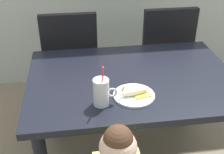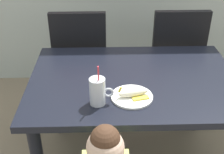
{
  "view_description": "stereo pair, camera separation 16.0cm",
  "coord_description": "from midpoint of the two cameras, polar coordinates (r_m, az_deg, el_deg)",
  "views": [
    {
      "loc": [
        -0.34,
        -1.52,
        1.65
      ],
      "look_at": [
        -0.14,
        -0.09,
        0.78
      ],
      "focal_mm": 47.24,
      "sensor_mm": 36.0,
      "label": 1
    },
    {
      "loc": [
        -0.18,
        -1.54,
        1.65
      ],
      "look_at": [
        -0.14,
        -0.09,
        0.78
      ],
      "focal_mm": 47.24,
      "sensor_mm": 36.0,
      "label": 2
    }
  ],
  "objects": [
    {
      "name": "dining_chair_right",
      "position": [
        2.54,
        8.03,
        4.69
      ],
      "size": [
        0.44,
        0.44,
        0.96
      ],
      "rotation": [
        0.0,
        0.0,
        3.14
      ],
      "color": "black",
      "rests_on": "ground"
    },
    {
      "name": "dining_table",
      "position": [
        1.86,
        1.43,
        -2.68
      ],
      "size": [
        1.28,
        0.89,
        0.72
      ],
      "color": "black",
      "rests_on": "ground"
    },
    {
      "name": "peeled_banana",
      "position": [
        1.61,
        1.82,
        -2.91
      ],
      "size": [
        0.18,
        0.12,
        0.07
      ],
      "rotation": [
        0.0,
        0.0,
        0.23
      ],
      "color": "#F4EAC6",
      "rests_on": "snack_plate"
    },
    {
      "name": "milk_cup",
      "position": [
        1.53,
        -5.06,
        -3.29
      ],
      "size": [
        0.13,
        0.09,
        0.25
      ],
      "color": "silver",
      "rests_on": "dining_table"
    },
    {
      "name": "snack_plate",
      "position": [
        1.62,
        1.46,
        -3.65
      ],
      "size": [
        0.23,
        0.23,
        0.01
      ],
      "primitive_type": "cylinder",
      "color": "white",
      "rests_on": "dining_table"
    },
    {
      "name": "dining_chair_left",
      "position": [
        2.44,
        -9.84,
        3.44
      ],
      "size": [
        0.44,
        0.44,
        0.96
      ],
      "rotation": [
        0.0,
        0.0,
        3.14
      ],
      "color": "black",
      "rests_on": "ground"
    }
  ]
}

